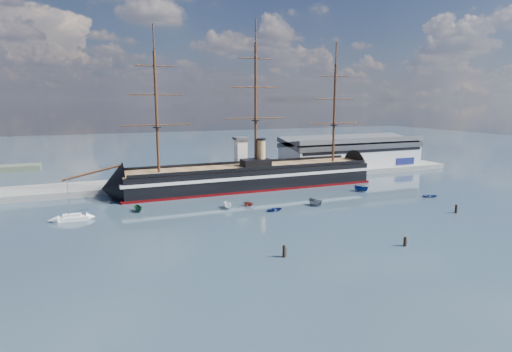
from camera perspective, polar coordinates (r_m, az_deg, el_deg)
name	(u,v)px	position (r m, az deg, el deg)	size (l,w,h in m)	color
ground	(269,200)	(133.38, 1.81, -3.27)	(600.00, 600.00, 0.00)	#2E3A47
quay	(255,179)	(169.59, -0.17, -0.37)	(180.00, 18.00, 2.00)	slate
warehouse	(351,152)	(195.01, 12.53, 3.14)	(63.00, 21.00, 11.60)	#B7BABC
quay_tower	(241,156)	(162.77, -2.04, 2.66)	(5.00, 5.00, 15.00)	silver
warship	(246,177)	(150.58, -1.36, -0.15)	(112.88, 16.27, 53.94)	black
sailboat	(72,218)	(120.87, -23.32, -5.12)	(8.37, 3.22, 13.07)	white
motorboat_a	(228,208)	(123.75, -3.75, -4.35)	(5.79, 2.12, 2.32)	white
motorboat_b	(275,211)	(121.00, 2.58, -4.67)	(2.94, 1.17, 1.37)	navy
motorboat_c	(315,205)	(128.15, 7.93, -3.92)	(6.25, 2.29, 2.50)	slate
motorboat_d	(248,206)	(126.56, -1.01, -4.00)	(5.76, 2.50, 2.11)	#9A372B
motorboat_e	(430,197)	(148.79, 22.23, -2.62)	(2.94, 1.18, 1.37)	#34488A
motorboat_f	(361,191)	(150.47, 13.85, -2.02)	(6.16, 2.26, 2.47)	navy
motorboat_g	(139,212)	(124.58, -15.36, -4.60)	(5.25, 1.92, 2.10)	#174126
piling_near_left	(284,257)	(86.78, 3.75, -10.74)	(0.64, 0.64, 3.21)	black
piling_near_mid	(405,246)	(98.03, 19.21, -8.82)	(0.64, 0.64, 2.75)	black
piling_far_right	(456,213)	(130.98, 25.09, -4.49)	(0.64, 0.64, 3.10)	black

